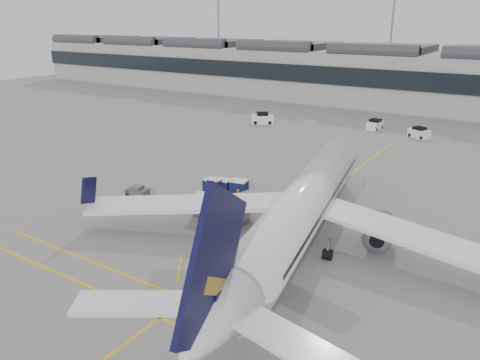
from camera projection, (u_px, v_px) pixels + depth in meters
The scene contains 18 objects.
ground at pixel (170, 216), 44.20m from camera, with size 220.00×220.00×0.00m, color gray.
terminal at pixel (392, 75), 99.29m from camera, with size 200.00×20.45×12.40m.
light_masts at pixel (406, 32), 108.58m from camera, with size 113.00×0.60×25.45m.
apron_markings at pixel (311, 204), 47.02m from camera, with size 0.25×60.00×0.01m, color gold.
airliner_main at pixel (303, 207), 37.74m from camera, with size 37.14×40.94×10.98m.
belt_loader at pixel (322, 208), 44.56m from camera, with size 4.60×2.68×1.82m.
baggage_cart_a at pixel (239, 188), 48.41m from camera, with size 2.02×1.77×1.89m.
baggage_cart_b at pixel (224, 186), 49.26m from camera, with size 1.71×1.46×1.69m.
baggage_cart_c at pixel (204, 204), 44.14m from camera, with size 2.28×2.04×2.03m.
baggage_cart_d at pixel (213, 187), 48.76m from camera, with size 2.02×1.77×1.88m.
ramp_agent_a at pixel (238, 197), 46.46m from camera, with size 0.60×0.40×1.65m, color #EF4C0C.
ramp_agent_b at pixel (243, 211), 43.19m from camera, with size 0.82×0.64×1.70m, color #EB580C.
pushback_tug at pixel (138, 192), 48.53m from camera, with size 2.44×1.76×1.24m.
safety_cone_nose at pixel (364, 183), 52.23m from camera, with size 0.36×0.36×0.50m, color #F24C0A.
safety_cone_engine at pixel (350, 217), 43.41m from camera, with size 0.32×0.32×0.44m, color #F24C0A.
service_van_left at pixel (262, 119), 82.53m from camera, with size 4.24×3.75×1.97m.
service_van_mid at pixel (375, 125), 78.24m from camera, with size 2.09×3.57×1.74m.
service_van_right at pixel (419, 133), 72.88m from camera, with size 3.64×2.86×1.67m.
Camera 1 is at (27.60, -30.56, 17.69)m, focal length 35.00 mm.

